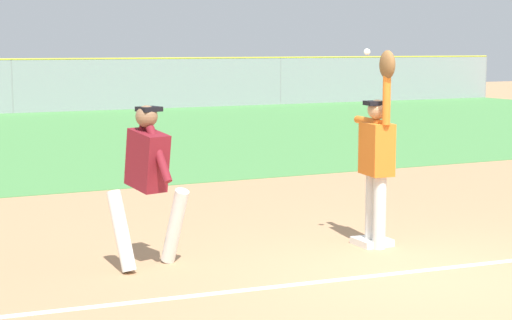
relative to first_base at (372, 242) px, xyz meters
name	(u,v)px	position (x,y,z in m)	size (l,w,h in m)	color
ground_plane	(414,274)	(-0.33, -1.28, -0.04)	(73.12, 73.12, 0.00)	tan
outfield_grass	(71,136)	(-0.33, 13.51, -0.04)	(41.85, 16.87, 0.01)	#4C8C47
chalk_foul_line	(47,312)	(-4.00, -0.90, -0.04)	(12.00, 0.10, 0.01)	white
first_base	(372,242)	(0.00, 0.00, 0.00)	(0.38, 0.38, 0.08)	white
fielder	(377,152)	(-0.02, -0.11, 1.08)	(0.31, 0.90, 2.28)	silver
runner	(148,175)	(-2.70, 0.15, 0.96)	(0.83, 0.84, 1.72)	white
baseball	(367,52)	(-0.20, -0.13, 2.22)	(0.07, 0.07, 0.07)	white
outfield_fence	(12,86)	(-0.33, 21.95, 0.91)	(41.93, 0.08, 1.90)	#93999E
parked_car_blue	(17,89)	(0.43, 25.24, 0.63)	(4.50, 2.31, 1.25)	#23389E
parked_car_silver	(179,86)	(7.08, 25.33, 0.63)	(4.42, 2.16, 1.25)	#B7B7BC
parked_car_red	(312,82)	(13.73, 25.74, 0.63)	(4.57, 2.46, 1.25)	#B21E1E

